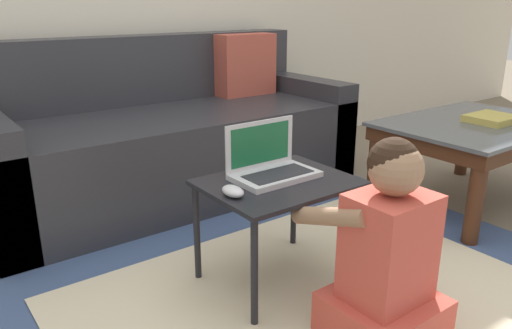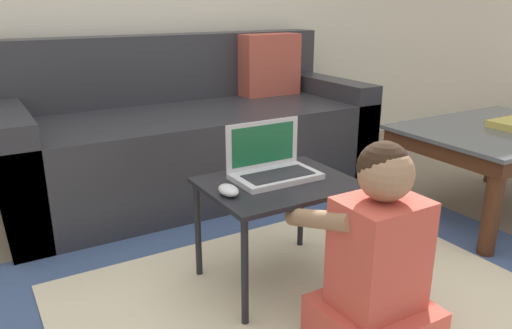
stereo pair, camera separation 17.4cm
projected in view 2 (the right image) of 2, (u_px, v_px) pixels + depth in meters
name	position (u px, v px, depth m)	size (l,w,h in m)	color
ground_plane	(275.00, 314.00, 1.68)	(16.00, 16.00, 0.00)	#7F705B
area_rug	(313.00, 310.00, 1.69)	(2.23, 1.78, 0.01)	#3D517A
couch	(192.00, 137.00, 2.73)	(1.93, 0.82, 0.82)	#2D2D33
coffee_table	(499.00, 142.00, 2.38)	(0.91, 0.66, 0.43)	#4C5156
laptop_desk	(278.00, 195.00, 1.77)	(0.52, 0.41, 0.40)	black
laptop	(273.00, 168.00, 1.79)	(0.30, 0.18, 0.20)	silver
computer_mouse	(228.00, 190.00, 1.63)	(0.06, 0.09, 0.03)	silver
person_seated	(376.00, 264.00, 1.45)	(0.32, 0.44, 0.64)	#CC4C3D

